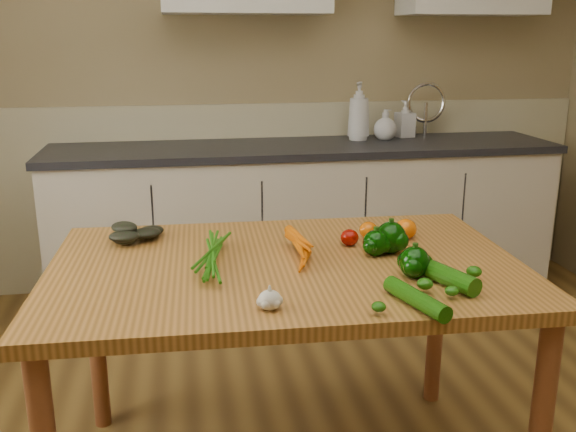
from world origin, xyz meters
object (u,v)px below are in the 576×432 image
Objects in this scene: leafy_greens at (137,227)px; pepper_b at (391,238)px; tomato_c at (406,229)px; table at (286,288)px; zucchini_b at (416,299)px; soap_bottle_b at (405,119)px; garlic_bulb at (270,300)px; carrot_bunch at (273,248)px; soap_bottle_c at (385,125)px; pepper_c at (414,262)px; tomato_b at (368,230)px; pepper_a at (376,243)px; tomato_a at (350,238)px; soap_bottle_a at (359,111)px; zucchini_a at (450,277)px.

pepper_b is at bearing -17.62° from leafy_greens.
tomato_c is at bearing 52.93° from pepper_b.
table is 6.39× the size of zucchini_b.
soap_bottle_b is 2.41m from garlic_bulb.
garlic_bulb is 0.77m from tomato_c.
carrot_bunch reaches higher than table.
tomato_c is (0.46, 0.17, 0.12)m from table.
carrot_bunch is at bearing 179.69° from pepper_b.
soap_bottle_b is at bearing 60.55° from carrot_bunch.
soap_bottle_c reaches higher than tomato_c.
soap_bottle_b is 2.79× the size of tomato_c.
soap_bottle_c is at bearing 74.41° from pepper_c.
table is 0.40m from tomato_b.
garlic_bulb is 0.70m from tomato_b.
zucchini_b is at bearing -165.77° from soap_bottle_c.
pepper_a is (-0.73, -1.76, -0.17)m from soap_bottle_b.
pepper_c is 1.47× the size of tomato_a.
soap_bottle_c is at bearing 70.94° from pepper_a.
soap_bottle_a reaches higher than pepper_a.
soap_bottle_c is at bearing 77.08° from zucchini_a.
pepper_b reaches higher than pepper_a.
pepper_c is (0.39, -0.23, 0.01)m from carrot_bunch.
table is at bearing 50.41° from soap_bottle_b.
tomato_a is at bearing 20.01° from carrot_bunch.
zucchini_a is (-0.60, -2.06, -0.19)m from soap_bottle_b.
tomato_c is at bearing -12.62° from tomato_b.
soap_bottle_c reaches higher than zucchini_a.
garlic_bulb reaches higher than table.
zucchini_a is (-0.03, -0.45, -0.01)m from tomato_c.
pepper_b reaches higher than tomato_a.
table is 0.50m from zucchini_b.
zucchini_a is (0.07, -0.09, -0.02)m from pepper_c.
soap_bottle_a is 1.54× the size of soap_bottle_b.
carrot_bunch reaches higher than tomato_c.
table is 0.52m from zucchini_a.
soap_bottle_c reaches higher than tomato_b.
tomato_a is at bearing 116.49° from pepper_a.
tomato_b is at bearing 93.38° from pepper_c.
leafy_greens reaches higher than zucchini_b.
zucchini_b is (-0.75, -2.18, -0.19)m from soap_bottle_b.
pepper_a is 0.91× the size of pepper_c.
tomato_b is (0.09, 0.07, 0.00)m from tomato_a.
tomato_c is at bearing 42.87° from garlic_bulb.
soap_bottle_b is 3.34× the size of tomato_b.
pepper_c is (-0.67, -1.97, -0.17)m from soap_bottle_b.
carrot_bunch is 0.51m from tomato_c.
soap_bottle_b is 2.08m from pepper_c.
soap_bottle_a is 4.30× the size of tomato_c.
zucchini_a is (0.42, -0.29, 0.12)m from table.
soap_bottle_b is 1.02× the size of leafy_greens.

